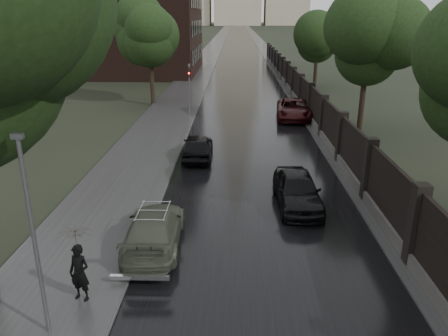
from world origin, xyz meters
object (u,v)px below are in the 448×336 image
Objects in this scene: hatchback_left at (197,146)px; lamp_post at (34,239)px; tree_left_far at (150,42)px; tree_right_b at (367,54)px; pedestrian_umbrella at (76,244)px; tree_right_c at (318,39)px; car_right_near at (297,190)px; car_right_far at (294,109)px; volga_sedan at (154,229)px; traffic_light at (190,86)px.

lamp_post is at bearing 79.43° from hatchback_left.
tree_left_far is 17.45m from tree_right_b.
tree_right_c is at bearing 88.36° from pedestrian_umbrella.
car_right_far is (1.80, 15.73, 0.01)m from car_right_near.
hatchback_left is 12.89m from pedestrian_umbrella.
pedestrian_umbrella is (-1.41, -3.14, 1.19)m from volga_sedan.
tree_right_b is (15.50, -8.00, -0.29)m from tree_left_far.
traffic_light is 0.77× the size of car_right_far.
tree_right_c is at bearing 71.48° from lamp_post.
tree_right_b is at bearing -148.54° from hatchback_left.
tree_right_b is at bearing -90.00° from tree_right_c.
tree_right_b is 1.80× the size of hatchback_left.
pedestrian_umbrella reaches higher than car_right_far.
volga_sedan is at bearing -108.04° from tree_right_c.
car_right_far is at bearing 69.51° from lamp_post.
tree_left_far reaches higher than lamp_post.
tree_left_far is 24.91m from volga_sedan.
lamp_post is at bearing -133.85° from car_right_near.
tree_right_c is at bearing 77.12° from car_right_near.
traffic_light is 0.95× the size of car_right_near.
hatchback_left is at bearing 80.04° from lamp_post.
volga_sedan is at bearing 85.49° from hatchback_left.
car_right_near is at bearing -65.10° from tree_left_far.
lamp_post is at bearing -84.79° from tree_left_far.
tree_right_b is 24.33m from lamp_post.
tree_right_c is at bearing 51.82° from traffic_light.
traffic_light reaches higher than car_right_far.
tree_left_far reaches higher than car_right_far.
pedestrian_umbrella is (-8.41, -22.26, 1.10)m from car_right_far.
car_right_near is (-5.90, -30.69, -4.23)m from tree_right_c.
car_right_near is (-5.90, -12.69, -4.23)m from tree_right_b.
car_right_near reaches higher than volga_sedan.
pedestrian_umbrella is (0.39, 1.28, -0.84)m from lamp_post.
car_right_far is (7.70, 0.05, -1.67)m from traffic_light.
hatchback_left is (1.35, -9.54, -1.73)m from traffic_light.
car_right_near is at bearing 48.15° from lamp_post.
car_right_near is at bearing -69.38° from traffic_light.
tree_right_b is 6.63m from car_right_far.
tree_right_c is 1.80× the size of hatchback_left.
lamp_post reaches higher than hatchback_left.
volga_sedan is 0.84× the size of car_right_far.
traffic_light is at bearing -82.55° from hatchback_left.
lamp_post is at bearing -122.18° from tree_right_b.
volga_sedan is (1.80, 4.42, -2.03)m from lamp_post.
tree_left_far is 13.23m from car_right_far.
pedestrian_umbrella reaches higher than car_right_near.
tree_right_b reaches higher than hatchback_left.
tree_right_b is 18.00m from tree_right_c.
tree_right_b and tree_right_c have the same top height.
tree_right_b is 2.79× the size of pedestrian_umbrella.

